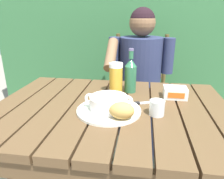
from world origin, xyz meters
The scene contains 11 objects.
dining_table centered at (0.00, 0.00, 0.67)m, with size 1.13×0.82×0.78m.
chair_near_diner centered at (0.12, 0.85, 0.49)m, with size 0.46×0.45×1.03m.
person_eating centered at (0.12, 0.65, 0.73)m, with size 0.48×0.47×1.24m.
serving_plate centered at (0.00, -0.06, 0.78)m, with size 0.29×0.29×0.01m.
soup_bowl centered at (0.00, -0.06, 0.82)m, with size 0.22×0.17×0.07m.
bread_roll centered at (0.07, -0.14, 0.83)m, with size 0.10×0.08×0.07m.
beer_glass centered at (0.00, 0.18, 0.86)m, with size 0.07×0.07×0.17m.
beer_bottle centered at (0.08, 0.21, 0.88)m, with size 0.07×0.07×0.24m.
water_glass_small centered at (0.21, -0.06, 0.81)m, with size 0.07×0.07×0.07m.
butter_tub centered at (0.32, 0.16, 0.81)m, with size 0.12×0.09×0.06m.
table_knife centered at (0.13, 0.05, 0.78)m, with size 0.16×0.08×0.01m.
Camera 1 is at (0.14, -0.91, 1.20)m, focal length 33.65 mm.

